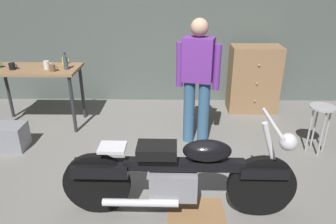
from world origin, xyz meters
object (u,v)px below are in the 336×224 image
(bottle, at_px, (66,63))
(mug_white_ceramic, at_px, (47,65))
(motorcycle, at_px, (181,174))
(mug_brown_stoneware, at_px, (53,68))
(mug_yellow_tall, at_px, (65,60))
(person_standing, at_px, (198,78))
(mug_black_matte, at_px, (12,66))
(shop_stool, at_px, (321,117))
(wooden_dresser, at_px, (253,79))
(storage_bin, at_px, (9,137))

(bottle, bearing_deg, mug_white_ceramic, 174.13)
(motorcycle, relative_size, mug_brown_stoneware, 18.88)
(bottle, bearing_deg, mug_yellow_tall, 110.90)
(person_standing, bearing_deg, mug_black_matte, 6.37)
(shop_stool, xyz_separation_m, mug_yellow_tall, (-3.51, 1.01, 0.45))
(mug_yellow_tall, bearing_deg, wooden_dresser, 7.11)
(storage_bin, relative_size, mug_yellow_tall, 4.06)
(motorcycle, height_order, mug_brown_stoneware, same)
(shop_stool, bearing_deg, motorcycle, -146.54)
(mug_black_matte, bearing_deg, mug_brown_stoneware, -7.72)
(mug_yellow_tall, height_order, mug_white_ceramic, mug_white_ceramic)
(shop_stool, distance_m, mug_black_matte, 4.23)
(wooden_dresser, bearing_deg, storage_bin, -158.86)
(person_standing, relative_size, mug_white_ceramic, 14.12)
(motorcycle, distance_m, shop_stool, 2.15)
(storage_bin, distance_m, mug_white_ceramic, 1.12)
(person_standing, xyz_separation_m, storage_bin, (-2.49, -0.23, -0.76))
(mug_yellow_tall, relative_size, mug_white_ceramic, 0.92)
(person_standing, bearing_deg, mug_yellow_tall, -5.48)
(storage_bin, xyz_separation_m, bottle, (0.66, 0.68, 0.83))
(person_standing, distance_m, mug_black_matte, 2.63)
(mug_yellow_tall, distance_m, mug_white_ceramic, 0.33)
(motorcycle, relative_size, mug_black_matte, 18.38)
(wooden_dresser, height_order, storage_bin, wooden_dresser)
(mug_brown_stoneware, distance_m, bottle, 0.20)
(shop_stool, bearing_deg, mug_black_matte, 170.75)
(motorcycle, distance_m, mug_white_ceramic, 2.73)
(shop_stool, xyz_separation_m, mug_brown_stoneware, (-3.55, 0.59, 0.45))
(shop_stool, relative_size, wooden_dresser, 0.58)
(storage_bin, xyz_separation_m, mug_brown_stoneware, (0.50, 0.57, 0.78))
(motorcycle, relative_size, mug_white_ceramic, 18.53)
(mug_yellow_tall, bearing_deg, shop_stool, -16.02)
(shop_stool, xyz_separation_m, bottle, (-3.39, 0.70, 0.50))
(storage_bin, bearing_deg, mug_white_ceramic, 62.50)
(wooden_dresser, xyz_separation_m, mug_brown_stoneware, (-3.02, -0.78, 0.40))
(motorcycle, bearing_deg, mug_black_matte, 142.30)
(mug_white_ceramic, relative_size, bottle, 0.49)
(person_standing, distance_m, bottle, 1.89)
(person_standing, relative_size, mug_yellow_tall, 15.40)
(wooden_dresser, xyz_separation_m, storage_bin, (-3.51, -1.36, -0.38))
(mug_white_ceramic, xyz_separation_m, mug_brown_stoneware, (0.13, -0.13, -0.01))
(mug_black_matte, xyz_separation_m, bottle, (0.76, 0.02, 0.05))
(mug_yellow_tall, bearing_deg, motorcycle, -52.04)
(motorcycle, bearing_deg, person_standing, 81.09)
(mug_white_ceramic, xyz_separation_m, mug_black_matte, (-0.48, -0.05, -0.01))
(storage_bin, height_order, mug_yellow_tall, mug_yellow_tall)
(motorcycle, relative_size, shop_stool, 3.42)
(shop_stool, relative_size, mug_brown_stoneware, 5.52)
(wooden_dresser, xyz_separation_m, mug_black_matte, (-3.62, -0.70, 0.40))
(storage_bin, bearing_deg, motorcycle, -28.22)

